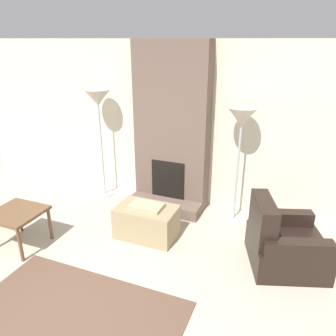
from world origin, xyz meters
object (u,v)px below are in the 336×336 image
at_px(floor_lamp_left, 98,103).
at_px(floor_lamp_right, 242,122).
at_px(armchair, 281,245).
at_px(ottoman, 147,221).
at_px(side_table, 17,216).

xyz_separation_m(floor_lamp_left, floor_lamp_right, (2.31, 0.00, -0.11)).
height_order(armchair, floor_lamp_right, floor_lamp_right).
height_order(floor_lamp_left, floor_lamp_right, floor_lamp_left).
bearing_deg(armchair, ottoman, 73.25).
bearing_deg(floor_lamp_left, side_table, -96.77).
height_order(armchair, side_table, armchair).
distance_m(side_table, floor_lamp_right, 3.25).
height_order(ottoman, side_table, side_table).
height_order(side_table, floor_lamp_right, floor_lamp_right).
bearing_deg(floor_lamp_right, armchair, -49.33).
relative_size(ottoman, floor_lamp_left, 0.45).
distance_m(floor_lamp_left, floor_lamp_right, 2.31).
relative_size(armchair, floor_lamp_right, 0.62).
bearing_deg(floor_lamp_right, floor_lamp_left, 180.00).
bearing_deg(side_table, armchair, 15.30).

